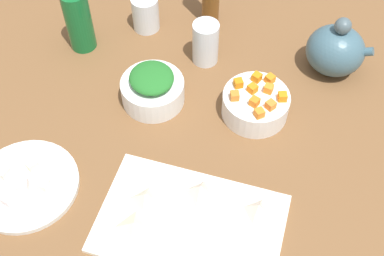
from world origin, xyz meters
TOP-DOWN VIEW (x-y plane):
  - tabletop at (0.00, 0.00)cm, footprint 190.00×190.00cm
  - cutting_board at (6.66, -18.21)cm, footprint 36.52×24.84cm
  - plate_tofu at (-27.26, -22.28)cm, footprint 21.42×21.42cm
  - bowl_greens at (-12.53, 8.04)cm, footprint 14.20×14.20cm
  - bowl_carrots at (10.15, 12.55)cm, footprint 14.71×14.71cm
  - teapot at (23.30, 32.31)cm, footprint 15.22×12.51cm
  - bottle_0 at (-36.05, 18.28)cm, footprint 6.39×6.39cm
  - drinking_glass_0 at (-24.12, 30.10)cm, footprint 6.83×6.83cm
  - drinking_glass_1 at (-5.96, 24.47)cm, footprint 6.26×6.26cm
  - carrot_cube_0 at (10.30, 10.07)cm, footprint 2.27×2.27cm
  - carrot_cube_1 at (5.48, 13.92)cm, footprint 2.50×2.50cm
  - carrot_cube_2 at (8.73, 17.04)cm, footprint 2.26×2.26cm
  - carrot_cube_3 at (5.86, 10.17)cm, footprint 2.41×2.41cm
  - carrot_cube_4 at (12.08, 14.75)cm, footprint 1.92×1.92cm
  - carrot_cube_5 at (13.73, 10.42)cm, footprint 2.45×2.45cm
  - carrot_cube_6 at (12.11, 7.48)cm, footprint 2.55×2.55cm
  - carrot_cube_7 at (15.46, 13.57)cm, footprint 2.36×2.36cm
  - carrot_cube_8 at (11.59, 17.60)cm, footprint 2.43×2.43cm
  - carrot_cube_9 at (8.82, 13.52)cm, footprint 2.44×2.44cm
  - chopped_greens_mound at (-12.53, 8.04)cm, footprint 14.16×14.23cm
  - tofu_cube_0 at (-26.84, -23.25)cm, footprint 2.97×2.97cm
  - tofu_cube_1 at (-32.04, -22.09)cm, footprint 2.46×2.46cm
  - tofu_cube_2 at (-23.05, -21.61)cm, footprint 2.26×2.26cm
  - tofu_cube_3 at (-27.67, -18.40)cm, footprint 2.95×2.95cm
  - tofu_cube_4 at (-27.62, -26.94)cm, footprint 2.50×2.50cm
  - dumpling_0 at (6.32, -11.84)cm, footprint 4.80×4.79cm
  - dumpling_1 at (-2.99, -17.17)cm, footprint 5.83×5.60cm
  - dumpling_2 at (-2.74, -23.11)cm, footprint 6.93×6.80cm
  - dumpling_3 at (17.93, -11.62)cm, footprint 4.36×4.46cm

SIDE VIEW (x-z plane):
  - tabletop at x=0.00cm, z-range 0.00..3.00cm
  - cutting_board at x=6.66cm, z-range 3.00..4.00cm
  - plate_tofu at x=-27.26cm, z-range 3.00..4.20cm
  - dumpling_2 at x=-2.74cm, z-range 4.00..6.11cm
  - tofu_cube_0 at x=-26.84cm, z-range 4.20..6.40cm
  - tofu_cube_1 at x=-32.04cm, z-range 4.20..6.40cm
  - tofu_cube_2 at x=-23.05cm, z-range 4.20..6.40cm
  - tofu_cube_3 at x=-27.67cm, z-range 4.20..6.40cm
  - tofu_cube_4 at x=-27.62cm, z-range 4.20..6.40cm
  - dumpling_3 at x=17.93cm, z-range 4.00..6.89cm
  - dumpling_1 at x=-2.99cm, z-range 4.00..6.90cm
  - dumpling_0 at x=6.32cm, z-range 4.00..7.05cm
  - bowl_carrots at x=10.15cm, z-range 3.00..8.74cm
  - bowl_greens at x=-12.53cm, z-range 3.00..8.77cm
  - drinking_glass_0 at x=-24.12cm, z-range 3.00..12.04cm
  - drinking_glass_1 at x=-5.96cm, z-range 3.00..13.91cm
  - teapot at x=23.30cm, z-range 1.50..16.80cm
  - carrot_cube_0 at x=10.30cm, z-range 8.74..10.54cm
  - carrot_cube_1 at x=5.48cm, z-range 8.74..10.54cm
  - carrot_cube_2 at x=8.73cm, z-range 8.74..10.54cm
  - carrot_cube_3 at x=5.86cm, z-range 8.74..10.54cm
  - carrot_cube_4 at x=12.08cm, z-range 8.74..10.54cm
  - carrot_cube_5 at x=13.73cm, z-range 8.74..10.54cm
  - carrot_cube_6 at x=12.11cm, z-range 8.74..10.54cm
  - carrot_cube_7 at x=15.46cm, z-range 8.74..10.54cm
  - carrot_cube_8 at x=11.59cm, z-range 8.74..10.54cm
  - carrot_cube_9 at x=8.82cm, z-range 8.74..10.54cm
  - chopped_greens_mound at x=-12.53cm, z-range 8.77..11.83cm
  - bottle_0 at x=-36.05cm, z-range 1.41..21.57cm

